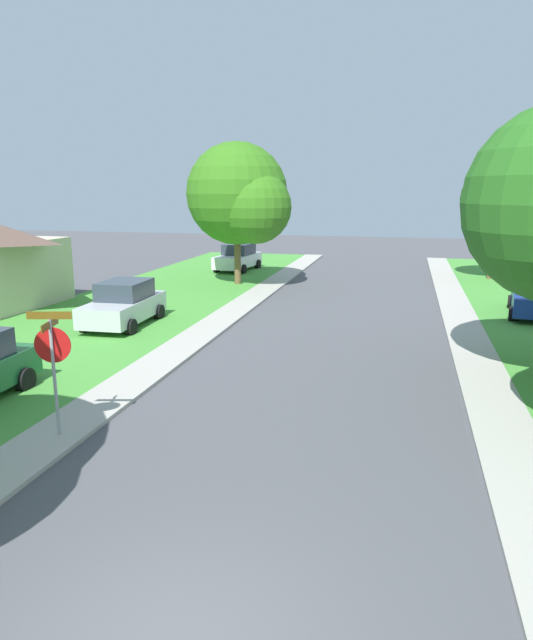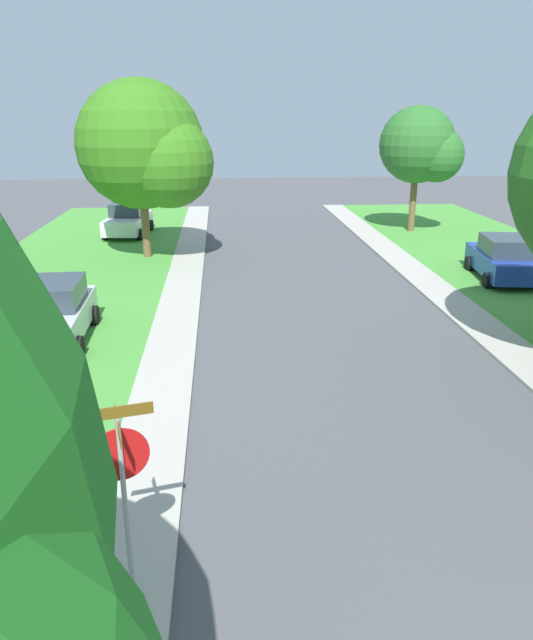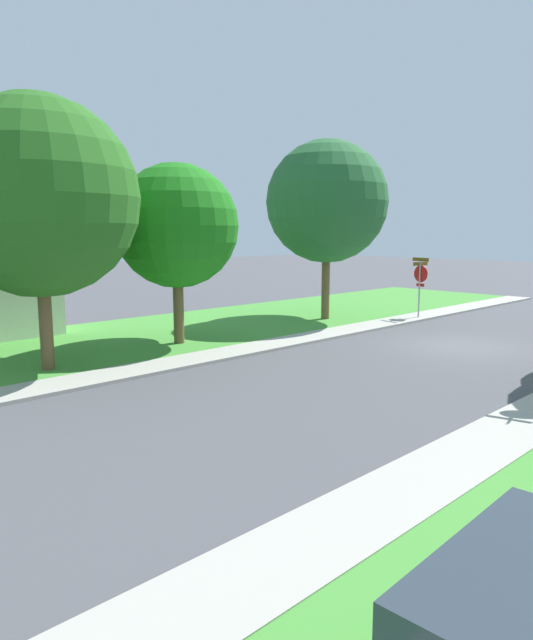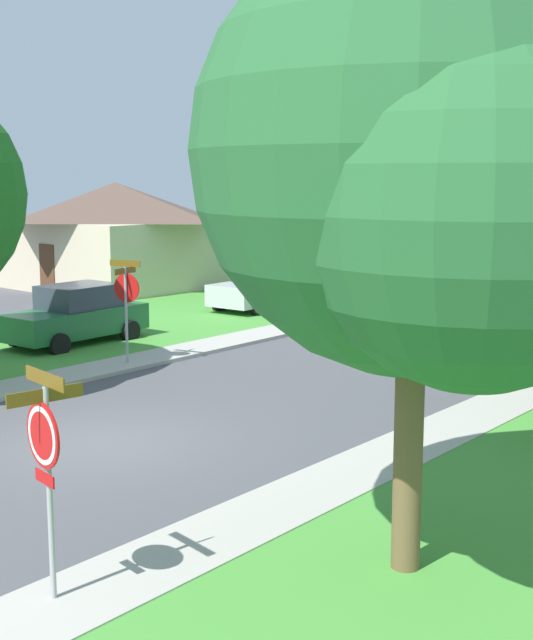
% 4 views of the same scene
% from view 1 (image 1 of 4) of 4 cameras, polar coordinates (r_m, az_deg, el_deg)
% --- Properties ---
extents(sidewalk_east, '(1.40, 56.00, 0.10)m').
position_cam_1_polar(sidewalk_east, '(18.06, 20.50, -4.45)').
color(sidewalk_east, '#ADA89E').
rests_on(sidewalk_east, ground).
extents(sidewalk_west, '(1.40, 56.00, 0.10)m').
position_cam_1_polar(sidewalk_west, '(19.27, -8.44, -2.69)').
color(sidewalk_west, '#ADA89E').
rests_on(sidewalk_west, ground).
extents(lawn_west, '(8.00, 56.00, 0.08)m').
position_cam_1_polar(lawn_west, '(21.45, -20.17, -1.78)').
color(lawn_west, '#479338').
rests_on(lawn_west, ground).
extents(stop_sign_far_corner, '(0.90, 0.90, 2.77)m').
position_cam_1_polar(stop_sign_far_corner, '(12.61, -20.56, -3.10)').
color(stop_sign_far_corner, '#9E9EA3').
rests_on(stop_sign_far_corner, ground).
extents(car_silver_across_road, '(2.16, 4.36, 1.76)m').
position_cam_1_polar(car_silver_across_road, '(22.64, -14.05, 1.55)').
color(car_silver_across_road, silver).
rests_on(car_silver_across_road, ground).
extents(car_white_behind_trees, '(2.35, 4.45, 1.76)m').
position_cam_1_polar(car_white_behind_trees, '(37.16, -2.86, 6.24)').
color(car_white_behind_trees, white).
rests_on(car_white_behind_trees, ground).
extents(tree_sidewalk_mid, '(4.30, 4.00, 6.66)m').
position_cam_1_polar(tree_sidewalk_mid, '(35.48, 22.39, 10.89)').
color(tree_sidewalk_mid, brown).
rests_on(tree_sidewalk_mid, ground).
extents(tree_sidewalk_near, '(5.85, 5.44, 7.68)m').
position_cam_1_polar(tree_sidewalk_near, '(31.06, -2.52, 12.16)').
color(tree_sidewalk_near, brown).
rests_on(tree_sidewalk_near, ground).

